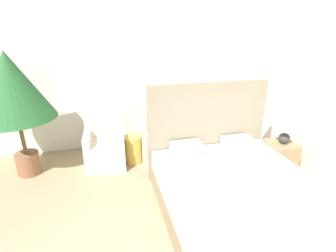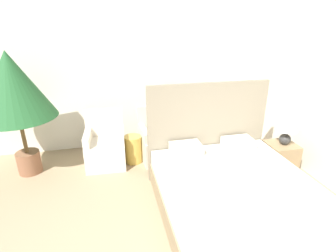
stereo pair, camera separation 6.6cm
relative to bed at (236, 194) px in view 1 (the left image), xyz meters
name	(u,v)px [view 1 (the left image)]	position (x,y,z in m)	size (l,w,h in m)	color
wall_back	(135,72)	(-0.92, 2.49, 1.14)	(10.00, 0.06, 2.90)	silver
bed	(236,194)	(0.00, 0.00, 0.00)	(1.88, 2.25, 1.51)	#8C7A5B
armchair_near_window_left	(105,150)	(-1.58, 1.69, -0.01)	(0.68, 0.64, 0.94)	beige
armchair_near_window_right	(159,144)	(-0.64, 1.69, -0.01)	(0.70, 0.66, 0.94)	beige
potted_palm	(11,89)	(-2.82, 1.72, 1.11)	(1.15, 1.15, 1.96)	brown
nightstand	(279,157)	(1.20, 0.80, -0.05)	(0.45, 0.44, 0.51)	#937A56
table_lamp	(287,125)	(1.22, 0.78, 0.52)	(0.34, 0.34, 0.49)	#333333
side_table	(133,149)	(-1.11, 1.68, -0.06)	(0.30, 0.30, 0.49)	gold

